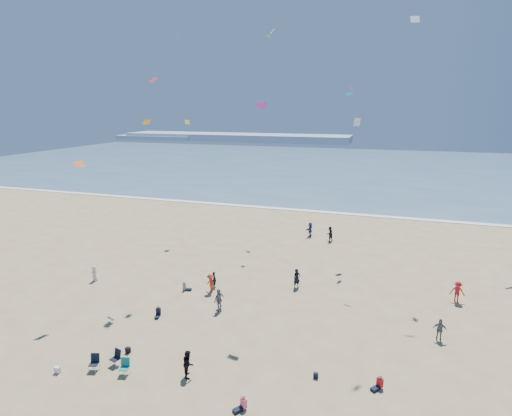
% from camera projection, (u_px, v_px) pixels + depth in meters
% --- Properties ---
extents(ocean, '(220.00, 100.00, 0.06)m').
position_uv_depth(ocean, '(347.00, 167.00, 107.36)').
color(ocean, '#476B84').
rests_on(ocean, ground).
extents(surf_line, '(220.00, 1.20, 0.08)m').
position_uv_depth(surf_line, '(317.00, 211.00, 61.14)').
color(surf_line, white).
rests_on(surf_line, ground).
extents(headland_far, '(110.00, 20.00, 3.20)m').
position_uv_depth(headland_far, '(235.00, 137.00, 193.91)').
color(headland_far, '#7A8EA8').
rests_on(headland_far, ground).
extents(headland_near, '(40.00, 14.00, 2.00)m').
position_uv_depth(headland_near, '(158.00, 137.00, 201.18)').
color(headland_near, '#7A8EA8').
rests_on(headland_near, ground).
extents(standing_flyers, '(38.08, 31.92, 1.84)m').
position_uv_depth(standing_flyers, '(325.00, 286.00, 33.70)').
color(standing_flyers, silver).
rests_on(standing_flyers, ground).
extents(seated_group, '(17.39, 22.56, 0.84)m').
position_uv_depth(seated_group, '(222.00, 364.00, 24.09)').
color(seated_group, white).
rests_on(seated_group, ground).
extents(chair_cluster, '(2.74, 1.54, 1.00)m').
position_uv_depth(chair_cluster, '(111.00, 363.00, 24.10)').
color(chair_cluster, black).
rests_on(chair_cluster, ground).
extents(white_tote, '(0.35, 0.20, 0.40)m').
position_uv_depth(white_tote, '(57.00, 370.00, 23.93)').
color(white_tote, white).
rests_on(white_tote, ground).
extents(black_backpack, '(0.30, 0.22, 0.38)m').
position_uv_depth(black_backpack, '(128.00, 350.00, 25.89)').
color(black_backpack, black).
rests_on(black_backpack, ground).
extents(navy_bag, '(0.28, 0.18, 0.34)m').
position_uv_depth(navy_bag, '(316.00, 375.00, 23.48)').
color(navy_bag, black).
rests_on(navy_bag, ground).
extents(kites_aloft, '(39.92, 42.68, 27.21)m').
position_uv_depth(kites_aloft, '(397.00, 121.00, 25.06)').
color(kites_aloft, '#C4E632').
rests_on(kites_aloft, ground).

